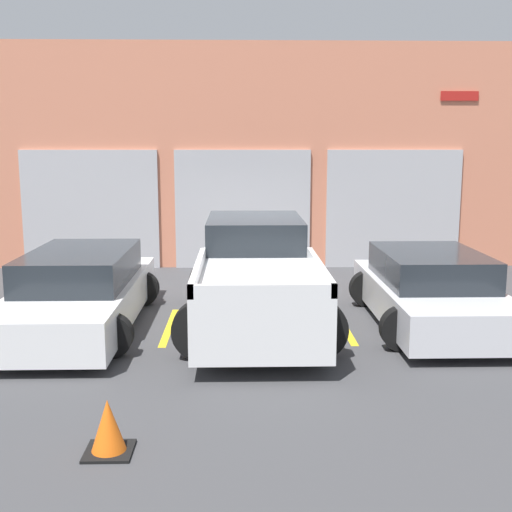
# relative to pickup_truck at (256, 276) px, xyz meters

# --- Properties ---
(ground_plane) EXTENTS (28.00, 28.00, 0.00)m
(ground_plane) POSITION_rel_pickup_truck_xyz_m (0.00, 1.93, -0.80)
(ground_plane) COLOR #3D3D3F
(shophouse_building) EXTENTS (17.97, 0.68, 5.36)m
(shophouse_building) POSITION_rel_pickup_truck_xyz_m (-0.01, 5.21, 1.83)
(shophouse_building) COLOR #D17A5B
(shophouse_building) RESTS_ON ground
(pickup_truck) EXTENTS (2.48, 5.21, 1.66)m
(pickup_truck) POSITION_rel_pickup_truck_xyz_m (0.00, 0.00, 0.00)
(pickup_truck) COLOR white
(pickup_truck) RESTS_ON ground
(sedan_white) EXTENTS (2.20, 4.79, 1.27)m
(sedan_white) POSITION_rel_pickup_truck_xyz_m (-2.90, -0.23, -0.20)
(sedan_white) COLOR white
(sedan_white) RESTS_ON ground
(sedan_side) EXTENTS (2.26, 4.21, 1.23)m
(sedan_side) POSITION_rel_pickup_truck_xyz_m (2.90, -0.23, -0.22)
(sedan_side) COLOR silver
(sedan_side) RESTS_ON ground
(parking_stripe_left) EXTENTS (0.12, 2.20, 0.01)m
(parking_stripe_left) POSITION_rel_pickup_truck_xyz_m (-1.45, -0.26, -0.79)
(parking_stripe_left) COLOR gold
(parking_stripe_left) RESTS_ON ground
(parking_stripe_centre) EXTENTS (0.12, 2.20, 0.01)m
(parking_stripe_centre) POSITION_rel_pickup_truck_xyz_m (1.45, -0.26, -0.79)
(parking_stripe_centre) COLOR gold
(parking_stripe_centre) RESTS_ON ground
(traffic_cone) EXTENTS (0.47, 0.47, 0.55)m
(traffic_cone) POSITION_rel_pickup_truck_xyz_m (-1.57, -4.64, -0.55)
(traffic_cone) COLOR black
(traffic_cone) RESTS_ON ground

